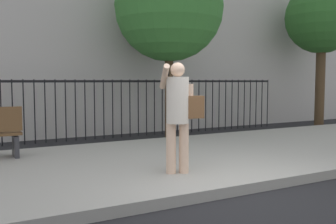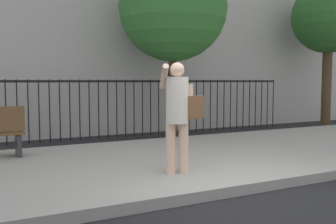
# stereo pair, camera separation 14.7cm
# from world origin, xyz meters

# --- Properties ---
(ground_plane) EXTENTS (60.00, 60.00, 0.00)m
(ground_plane) POSITION_xyz_m (0.00, 0.00, 0.00)
(ground_plane) COLOR black
(sidewalk) EXTENTS (28.00, 4.40, 0.15)m
(sidewalk) POSITION_xyz_m (0.00, 2.20, 0.07)
(sidewalk) COLOR #9E9B93
(sidewalk) RESTS_ON ground
(iron_fence) EXTENTS (12.03, 0.04, 1.60)m
(iron_fence) POSITION_xyz_m (0.00, 5.90, 1.02)
(iron_fence) COLOR black
(iron_fence) RESTS_ON ground
(pedestrian_on_phone) EXTENTS (0.72, 0.53, 1.69)m
(pedestrian_on_phone) POSITION_xyz_m (-0.39, 1.00, 1.13)
(pedestrian_on_phone) COLOR beige
(pedestrian_on_phone) RESTS_ON sidewalk
(street_tree_near) EXTENTS (2.88, 2.88, 4.95)m
(street_tree_near) POSITION_xyz_m (1.65, 5.02, 3.50)
(street_tree_near) COLOR #4C3823
(street_tree_near) RESTS_ON ground
(street_tree_mid) EXTENTS (2.43, 2.43, 4.92)m
(street_tree_mid) POSITION_xyz_m (7.53, 5.02, 3.66)
(street_tree_mid) COLOR #4C3823
(street_tree_mid) RESTS_ON ground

